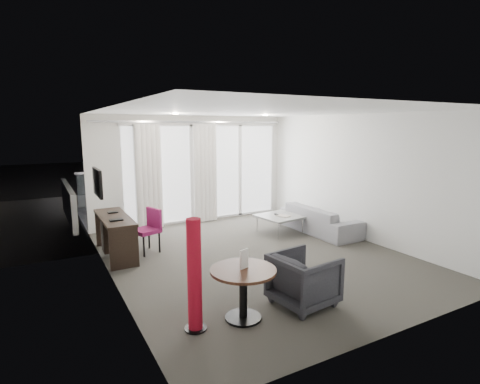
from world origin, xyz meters
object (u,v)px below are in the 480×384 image
sofa (320,219)px  rattan_chair_a (214,190)px  desk (115,236)px  desk_chair (146,231)px  round_table (243,294)px  coffee_table (280,224)px  red_lamp (194,275)px  rattan_chair_b (230,192)px  tub_armchair (304,279)px

sofa → rattan_chair_a: rattan_chair_a is taller
desk → sofa: (4.32, -0.58, -0.08)m
desk_chair → round_table: (0.38, -3.03, -0.09)m
sofa → rattan_chair_a: (-0.71, 4.08, 0.12)m
desk_chair → coffee_table: (2.96, -0.10, -0.22)m
red_lamp → sofa: size_ratio=0.66×
rattan_chair_b → desk_chair: bearing=-115.2°
sofa → red_lamp: bearing=121.9°
round_table → coffee_table: size_ratio=0.93×
round_table → tub_armchair: (0.89, -0.05, 0.03)m
tub_armchair → coffee_table: 3.42m
desk_chair → rattan_chair_a: size_ratio=1.01×
sofa → desk: bearing=82.4°
desk_chair → tub_armchair: size_ratio=1.08×
round_table → red_lamp: bearing=174.5°
desk → rattan_chair_a: size_ratio=1.92×
desk_chair → round_table: 3.05m
tub_armchair → sofa: tub_armchair is taller
red_lamp → rattan_chair_a: bearing=63.3°
coffee_table → rattan_chair_b: (0.37, 3.13, 0.22)m
round_table → rattan_chair_a: rattan_chair_a is taller
round_table → coffee_table: 3.90m
tub_armchair → desk: bearing=22.8°
round_table → sofa: size_ratio=0.40×
coffee_table → rattan_chair_b: 3.16m
rattan_chair_b → coffee_table: bearing=-74.3°
tub_armchair → red_lamp: bearing=79.1°
desk → red_lamp: bearing=-84.2°
coffee_table → rattan_chair_a: rattan_chair_a is taller
rattan_chair_a → desk_chair: bearing=-154.5°
red_lamp → tub_armchair: 1.54m
sofa → rattan_chair_b: 3.54m
rattan_chair_a → desk: bearing=-159.9°
red_lamp → round_table: bearing=-5.5°
rattan_chair_a → tub_armchair: bearing=-129.1°
coffee_table → rattan_chair_a: (0.12, 3.70, 0.21)m
rattan_chair_a → rattan_chair_b: size_ratio=0.98×
sofa → desk_chair: bearing=82.9°
round_table → desk: bearing=106.4°
desk → round_table: bearing=-73.6°
desk_chair → red_lamp: 2.99m
rattan_chair_a → rattan_chair_b: bearing=-90.5°
desk → sofa: bearing=-7.6°
tub_armchair → rattan_chair_b: bearing=-25.5°
round_table → coffee_table: (2.58, 2.93, -0.13)m
sofa → rattan_chair_a: bearing=9.8°
round_table → rattan_chair_b: (2.95, 6.06, 0.09)m
desk → coffee_table: 3.51m
round_table → rattan_chair_a: 7.16m
rattan_chair_a → coffee_table: bearing=-115.8°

